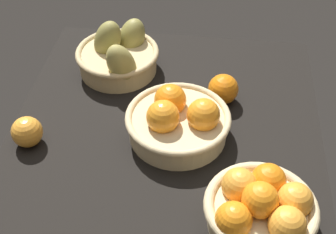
{
  "coord_description": "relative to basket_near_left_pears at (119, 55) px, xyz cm",
  "views": [
    {
      "loc": [
        73.97,
        10.19,
        78.58
      ],
      "look_at": [
        -1.95,
        0.63,
        7.0
      ],
      "focal_mm": 49.37,
      "sensor_mm": 36.0,
      "label": 1
    }
  ],
  "objects": [
    {
      "name": "market_tray",
      "position": [
        23.08,
        15.11,
        -6.22
      ],
      "size": [
        84.0,
        72.0,
        3.0
      ],
      "primitive_type": "cube",
      "color": "black",
      "rests_on": "ground"
    },
    {
      "name": "basket_near_left_pears",
      "position": [
        0.0,
        0.0,
        0.0
      ],
      "size": [
        23.85,
        21.85,
        14.51
      ],
      "color": "tan",
      "rests_on": "market_tray"
    },
    {
      "name": "basket_center",
      "position": [
        22.37,
        18.17,
        -0.33
      ],
      "size": [
        23.77,
        23.77,
        11.23
      ],
      "color": "#D3BC8C",
      "rests_on": "market_tray"
    },
    {
      "name": "basket_far_right",
      "position": [
        44.37,
        36.11,
        0.08
      ],
      "size": [
        21.41,
        21.41,
        11.39
      ],
      "color": "#D3BC8C",
      "rests_on": "market_tray"
    },
    {
      "name": "loose_orange_front_gap",
      "position": [
        9.28,
        27.82,
        -0.98
      ],
      "size": [
        7.47,
        7.47,
        7.47
      ],
      "primitive_type": "sphere",
      "color": "orange",
      "rests_on": "market_tray"
    },
    {
      "name": "loose_orange_back_gap",
      "position": [
        29.25,
        -14.7,
        -1.24
      ],
      "size": [
        6.96,
        6.96,
        6.96
      ],
      "primitive_type": "sphere",
      "color": "#F49E33",
      "rests_on": "market_tray"
    }
  ]
}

